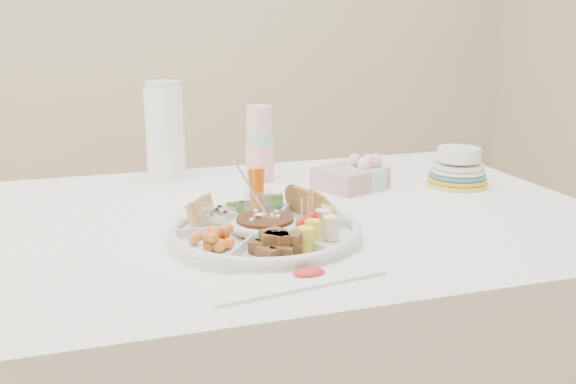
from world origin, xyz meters
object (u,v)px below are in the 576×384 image
object	(u,v)px
party_tray	(265,229)
thermos	(165,130)
plate_stack	(458,167)
dining_table	(269,365)

from	to	relation	value
party_tray	thermos	xyz separation A→B (m)	(-0.12, 0.57, 0.11)
party_tray	plate_stack	size ratio (longest dim) A/B	2.40
dining_table	party_tray	bearing A→B (deg)	-107.26
dining_table	plate_stack	size ratio (longest dim) A/B	9.59
party_tray	thermos	size ratio (longest dim) A/B	1.40
party_tray	plate_stack	distance (m)	0.66
plate_stack	dining_table	bearing A→B (deg)	-169.53
thermos	plate_stack	xyz separation A→B (m)	(0.72, -0.31, -0.09)
thermos	party_tray	bearing A→B (deg)	-77.98
dining_table	thermos	size ratio (longest dim) A/B	5.59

